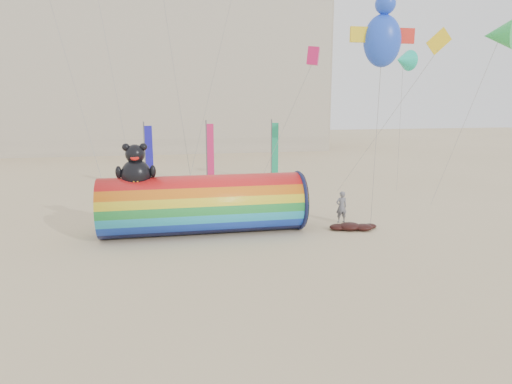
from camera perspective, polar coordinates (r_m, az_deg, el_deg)
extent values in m
plane|color=#CCB58C|center=(21.27, -0.53, -7.20)|extent=(160.00, 160.00, 0.00)
cube|color=#B7AD99|center=(66.38, -18.98, 13.65)|extent=(60.00, 15.00, 20.00)
cube|color=#28303D|center=(58.93, -19.98, 14.42)|extent=(59.50, 0.12, 17.00)
cylinder|color=red|center=(23.65, -6.59, -1.54)|extent=(10.37, 3.02, 3.02)
torus|color=#0F1438|center=(24.57, 5.30, -1.02)|extent=(0.21, 3.17, 3.17)
cylinder|color=black|center=(24.60, 5.57, -1.01)|extent=(0.05, 2.99, 2.99)
ellipsoid|color=black|center=(23.31, -14.76, 2.07)|extent=(1.48, 1.32, 1.56)
ellipsoid|color=#F3AA19|center=(22.86, -14.81, 1.67)|extent=(0.76, 0.33, 0.67)
sphere|color=black|center=(23.17, -14.89, 4.60)|extent=(0.95, 0.95, 0.95)
sphere|color=black|center=(23.16, -15.96, 5.41)|extent=(0.38, 0.38, 0.38)
sphere|color=black|center=(23.11, -13.90, 5.50)|extent=(0.38, 0.38, 0.38)
ellipsoid|color=red|center=(22.80, -14.93, 4.17)|extent=(0.42, 0.15, 0.27)
ellipsoid|color=black|center=(23.26, -16.81, 2.37)|extent=(0.31, 0.31, 0.62)
ellipsoid|color=black|center=(23.16, -12.76, 2.54)|extent=(0.31, 0.31, 0.62)
imported|color=slate|center=(26.06, 10.63, -1.84)|extent=(0.68, 0.47, 1.79)
ellipsoid|color=#3C100B|center=(24.77, 11.63, -4.23)|extent=(1.17, 0.99, 0.41)
ellipsoid|color=#3C100B|center=(24.88, 13.29, -4.31)|extent=(0.99, 0.84, 0.34)
ellipsoid|color=#3C100B|center=(24.70, 10.20, -4.33)|extent=(0.91, 0.77, 0.32)
ellipsoid|color=#3C100B|center=(25.26, 11.90, -4.10)|extent=(0.78, 0.66, 0.27)
ellipsoid|color=#3C100B|center=(25.36, 14.04, -4.15)|extent=(0.73, 0.62, 0.25)
cylinder|color=#59595E|center=(35.33, -13.69, 4.32)|extent=(0.10, 0.10, 5.20)
cube|color=#1A16A9|center=(35.31, -13.20, 4.42)|extent=(0.56, 0.06, 4.50)
cylinder|color=#59595E|center=(37.29, -6.18, 4.94)|extent=(0.10, 0.10, 5.20)
cube|color=#D31D5A|center=(37.31, -5.71, 5.03)|extent=(0.56, 0.06, 4.50)
cylinder|color=#59595E|center=(38.64, 1.95, 5.23)|extent=(0.10, 0.10, 5.20)
cube|color=#169361|center=(38.71, 2.39, 5.31)|extent=(0.56, 0.06, 4.50)
ellipsoid|color=blue|center=(20.34, 15.51, 17.75)|extent=(1.58, 1.23, 2.11)
cube|color=#CD1656|center=(28.54, 7.16, 16.53)|extent=(0.64, 0.64, 1.03)
cube|color=yellow|center=(28.25, 21.90, 17.09)|extent=(0.88, 0.06, 1.23)
cone|color=green|center=(29.19, 28.04, 16.94)|extent=(1.59, 1.59, 1.43)
cone|color=#1AD2A9|center=(32.46, 17.93, 15.42)|extent=(1.35, 1.35, 1.22)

